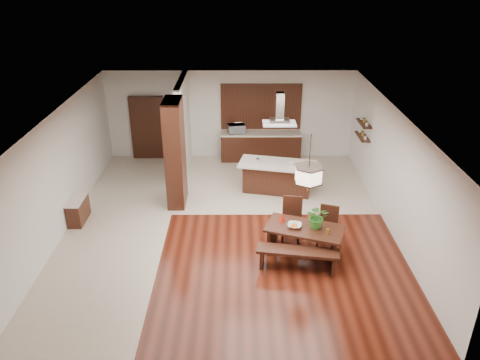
{
  "coord_description": "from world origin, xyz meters",
  "views": [
    {
      "loc": [
        0.25,
        -10.17,
        6.12
      ],
      "look_at": [
        0.3,
        0.0,
        1.25
      ],
      "focal_mm": 35.0,
      "sensor_mm": 36.0,
      "label": 1
    }
  ],
  "objects_px": {
    "fruit_bowl": "(295,226)",
    "hallway_console": "(78,210)",
    "kitchen_island": "(277,177)",
    "island_cup": "(292,163)",
    "dining_bench": "(297,260)",
    "range_hood": "(280,109)",
    "dining_chair_right": "(327,228)",
    "pendant_lantern": "(309,164)",
    "foliage_plant": "(317,217)",
    "dining_chair_left": "(292,220)",
    "microwave": "(236,129)",
    "dining_table": "(304,235)"
  },
  "relations": [
    {
      "from": "pendant_lantern",
      "to": "foliage_plant",
      "type": "bearing_deg",
      "value": 0.38
    },
    {
      "from": "dining_chair_left",
      "to": "microwave",
      "type": "bearing_deg",
      "value": 113.95
    },
    {
      "from": "pendant_lantern",
      "to": "range_hood",
      "type": "relative_size",
      "value": 1.46
    },
    {
      "from": "island_cup",
      "to": "range_hood",
      "type": "bearing_deg",
      "value": 160.69
    },
    {
      "from": "foliage_plant",
      "to": "range_hood",
      "type": "distance_m",
      "value": 3.55
    },
    {
      "from": "dining_bench",
      "to": "range_hood",
      "type": "relative_size",
      "value": 1.94
    },
    {
      "from": "dining_chair_right",
      "to": "kitchen_island",
      "type": "xyz_separation_m",
      "value": [
        -0.93,
        2.82,
        -0.03
      ]
    },
    {
      "from": "fruit_bowl",
      "to": "kitchen_island",
      "type": "bearing_deg",
      "value": 92.45
    },
    {
      "from": "microwave",
      "to": "dining_chair_right",
      "type": "bearing_deg",
      "value": -80.96
    },
    {
      "from": "range_hood",
      "to": "island_cup",
      "type": "relative_size",
      "value": 7.16
    },
    {
      "from": "kitchen_island",
      "to": "range_hood",
      "type": "xyz_separation_m",
      "value": [
        0.0,
        0.0,
        2.01
      ]
    },
    {
      "from": "dining_chair_left",
      "to": "foliage_plant",
      "type": "xyz_separation_m",
      "value": [
        0.48,
        -0.63,
        0.45
      ]
    },
    {
      "from": "dining_chair_left",
      "to": "fruit_bowl",
      "type": "relative_size",
      "value": 3.4
    },
    {
      "from": "dining_chair_right",
      "to": "dining_bench",
      "type": "bearing_deg",
      "value": -111.33
    },
    {
      "from": "kitchen_island",
      "to": "island_cup",
      "type": "distance_m",
      "value": 0.63
    },
    {
      "from": "dining_chair_left",
      "to": "kitchen_island",
      "type": "height_order",
      "value": "dining_chair_left"
    },
    {
      "from": "dining_table",
      "to": "microwave",
      "type": "xyz_separation_m",
      "value": [
        -1.53,
        5.46,
        0.58
      ]
    },
    {
      "from": "hallway_console",
      "to": "microwave",
      "type": "distance_m",
      "value": 5.69
    },
    {
      "from": "dining_table",
      "to": "range_hood",
      "type": "xyz_separation_m",
      "value": [
        -0.36,
        3.16,
        1.95
      ]
    },
    {
      "from": "hallway_console",
      "to": "island_cup",
      "type": "bearing_deg",
      "value": 15.44
    },
    {
      "from": "dining_bench",
      "to": "range_hood",
      "type": "bearing_deg",
      "value": 92.37
    },
    {
      "from": "range_hood",
      "to": "dining_chair_right",
      "type": "bearing_deg",
      "value": -71.68
    },
    {
      "from": "fruit_bowl",
      "to": "hallway_console",
      "type": "bearing_deg",
      "value": 164.43
    },
    {
      "from": "hallway_console",
      "to": "dining_chair_left",
      "type": "distance_m",
      "value": 5.4
    },
    {
      "from": "dining_table",
      "to": "dining_bench",
      "type": "height_order",
      "value": "dining_table"
    },
    {
      "from": "hallway_console",
      "to": "dining_chair_left",
      "type": "relative_size",
      "value": 0.84
    },
    {
      "from": "range_hood",
      "to": "hallway_console",
      "type": "bearing_deg",
      "value": -162.16
    },
    {
      "from": "dining_chair_left",
      "to": "fruit_bowl",
      "type": "distance_m",
      "value": 0.65
    },
    {
      "from": "foliage_plant",
      "to": "fruit_bowl",
      "type": "relative_size",
      "value": 1.76
    },
    {
      "from": "dining_chair_right",
      "to": "island_cup",
      "type": "height_order",
      "value": "island_cup"
    },
    {
      "from": "fruit_bowl",
      "to": "island_cup",
      "type": "xyz_separation_m",
      "value": [
        0.24,
        3.02,
        0.2
      ]
    },
    {
      "from": "pendant_lantern",
      "to": "hallway_console",
      "type": "bearing_deg",
      "value": 164.88
    },
    {
      "from": "dining_table",
      "to": "island_cup",
      "type": "relative_size",
      "value": 14.92
    },
    {
      "from": "island_cup",
      "to": "dining_table",
      "type": "bearing_deg",
      "value": -90.28
    },
    {
      "from": "fruit_bowl",
      "to": "pendant_lantern",
      "type": "bearing_deg",
      "value": -4.11
    },
    {
      "from": "dining_chair_right",
      "to": "pendant_lantern",
      "type": "bearing_deg",
      "value": -130.06
    },
    {
      "from": "fruit_bowl",
      "to": "kitchen_island",
      "type": "distance_m",
      "value": 3.16
    },
    {
      "from": "island_cup",
      "to": "foliage_plant",
      "type": "bearing_deg",
      "value": -85.44
    },
    {
      "from": "dining_chair_left",
      "to": "dining_chair_right",
      "type": "height_order",
      "value": "dining_chair_left"
    },
    {
      "from": "hallway_console",
      "to": "microwave",
      "type": "bearing_deg",
      "value": 44.65
    },
    {
      "from": "hallway_console",
      "to": "dining_bench",
      "type": "bearing_deg",
      "value": -21.21
    },
    {
      "from": "kitchen_island",
      "to": "island_cup",
      "type": "height_order",
      "value": "island_cup"
    },
    {
      "from": "hallway_console",
      "to": "pendant_lantern",
      "type": "bearing_deg",
      "value": -15.12
    },
    {
      "from": "dining_chair_right",
      "to": "fruit_bowl",
      "type": "bearing_deg",
      "value": -138.76
    },
    {
      "from": "dining_chair_right",
      "to": "foliage_plant",
      "type": "bearing_deg",
      "value": -113.8
    },
    {
      "from": "hallway_console",
      "to": "microwave",
      "type": "height_order",
      "value": "microwave"
    },
    {
      "from": "foliage_plant",
      "to": "range_hood",
      "type": "height_order",
      "value": "range_hood"
    },
    {
      "from": "dining_bench",
      "to": "island_cup",
      "type": "xyz_separation_m",
      "value": [
        0.22,
        3.61,
        0.7
      ]
    },
    {
      "from": "fruit_bowl",
      "to": "island_cup",
      "type": "distance_m",
      "value": 3.03
    },
    {
      "from": "hallway_console",
      "to": "dining_chair_left",
      "type": "xyz_separation_m",
      "value": [
        5.32,
        -0.87,
        0.21
      ]
    }
  ]
}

